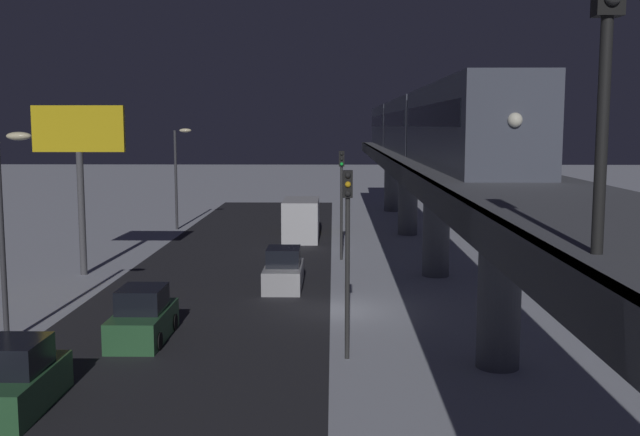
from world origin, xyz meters
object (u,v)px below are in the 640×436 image
at_px(box_truck, 302,219).
at_px(traffic_light_mid, 342,189).
at_px(subway_train, 415,124).
at_px(rail_signal, 607,46).
at_px(commercial_billboard, 79,146).
at_px(traffic_light_near, 348,237).
at_px(sedan_green_2, 16,382).
at_px(sedan_green, 143,319).
at_px(sedan_silver, 284,271).

xyz_separation_m(box_truck, traffic_light_mid, (-2.70, 8.68, 2.85)).
bearing_deg(traffic_light_mid, box_truck, -72.73).
xyz_separation_m(subway_train, rail_signal, (1.87, 40.25, 0.95)).
distance_m(subway_train, commercial_billboard, 21.80).
height_order(subway_train, traffic_light_near, subway_train).
relative_size(sedan_green_2, traffic_light_near, 0.63).
bearing_deg(traffic_light_mid, subway_train, -126.72).
bearing_deg(sedan_green_2, traffic_light_mid, -111.48).
bearing_deg(sedan_green_2, commercial_billboard, -76.87).
bearing_deg(rail_signal, commercial_billboard, -59.96).
relative_size(traffic_light_near, commercial_billboard, 0.72).
height_order(rail_signal, commercial_billboard, rail_signal).
bearing_deg(commercial_billboard, rail_signal, 120.04).
distance_m(subway_train, traffic_light_mid, 9.04).
distance_m(subway_train, sedan_green, 27.38).
bearing_deg(box_truck, sedan_silver, 89.30).
bearing_deg(subway_train, box_truck, -15.37).
bearing_deg(sedan_silver, subway_train, 61.30).
bearing_deg(sedan_silver, rail_signal, -77.11).
bearing_deg(subway_train, sedan_green, 61.97).
distance_m(sedan_green_2, traffic_light_near, 10.98).
distance_m(subway_train, traffic_light_near, 26.21).
distance_m(rail_signal, traffic_light_mid, 34.12).
relative_size(sedan_green_2, commercial_billboard, 0.45).
relative_size(rail_signal, traffic_light_mid, 0.62).
height_order(sedan_silver, traffic_light_near, traffic_light_near).
bearing_deg(subway_train, rail_signal, 87.34).
bearing_deg(box_truck, sedan_green, 79.31).
height_order(sedan_green_2, traffic_light_near, traffic_light_near).
xyz_separation_m(sedan_green_2, box_truck, (-6.60, -32.32, 0.55)).
xyz_separation_m(sedan_green, sedan_green_2, (1.80, 6.90, 0.01)).
distance_m(sedan_silver, commercial_billboard, 12.75).
height_order(subway_train, sedan_silver, subway_train).
height_order(subway_train, traffic_light_mid, subway_train).
bearing_deg(traffic_light_mid, commercial_billboard, 18.76).
relative_size(rail_signal, traffic_light_near, 0.62).
bearing_deg(commercial_billboard, subway_train, -148.89).
xyz_separation_m(rail_signal, sedan_green_2, (12.35, -10.02, -8.09)).
relative_size(subway_train, traffic_light_mid, 8.67).
xyz_separation_m(rail_signal, box_truck, (5.75, -42.34, -7.55)).
xyz_separation_m(rail_signal, traffic_light_near, (3.05, -14.77, -4.70)).
distance_m(rail_signal, box_truck, 43.39).
bearing_deg(rail_signal, sedan_silver, -77.11).
distance_m(sedan_silver, traffic_light_mid, 8.89).
relative_size(subway_train, commercial_billboard, 6.23).
height_order(sedan_green, traffic_light_mid, traffic_light_mid).
bearing_deg(sedan_silver, sedan_green_2, -111.86).
relative_size(subway_train, box_truck, 7.50).
bearing_deg(sedan_green, subway_train, -118.03).
relative_size(sedan_green, sedan_silver, 0.99).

